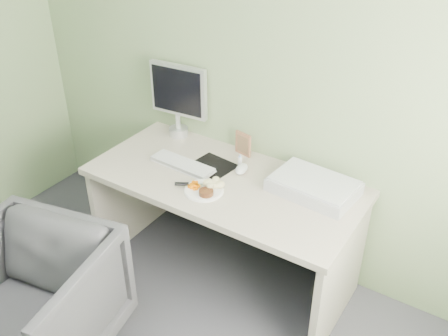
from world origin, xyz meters
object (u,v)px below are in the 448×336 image
Objects in this scene: desk at (224,205)px; plate at (204,190)px; monitor at (178,96)px; desk_chair at (32,302)px; scanner at (314,187)px.

desk is 7.25× the size of plate.
monitor is 0.62× the size of desk_chair.
monitor is at bearing 150.40° from desk.
desk is 0.78m from monitor.
desk_chair is at bearing -119.38° from plate.
desk is 0.56m from scanner.
desk_chair is (0.03, -1.35, -0.65)m from monitor.
plate is 0.76m from monitor.
scanner is at bearing -12.53° from monitor.
scanner reaches higher than desk.
plate is 0.45× the size of monitor.
monitor reaches higher than plate.
scanner is at bearing 18.15° from desk.
desk is at bearing -33.80° from monitor.
monitor reaches higher than scanner.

